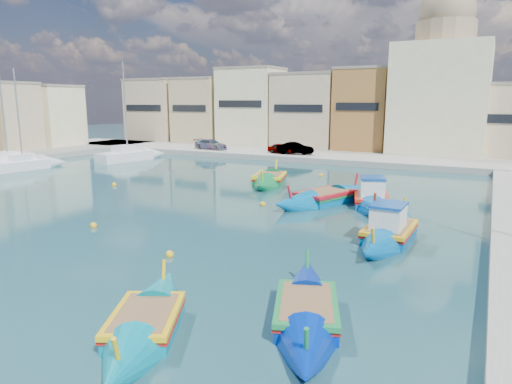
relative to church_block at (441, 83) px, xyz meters
The scene contains 15 objects.
ground 42.08m from the church_block, 104.04° to the right, with size 160.00×160.00×0.00m, color #153A40.
north_quay 15.16m from the church_block, 141.34° to the right, with size 80.00×8.00×0.60m, color gray.
north_townhouses 4.81m from the church_block, 169.17° to the right, with size 83.20×7.87×10.19m.
church_block is the anchor object (origin of this frame).
parked_cars 22.30m from the church_block, 153.25° to the right, with size 15.40×2.10×1.32m.
luzzu_turquoise_cabin 36.05m from the church_block, 87.21° to the right, with size 2.16×8.92×2.85m.
luzzu_blue_cabin 29.53m from the church_block, 91.49° to the right, with size 4.23×8.45×2.91m.
luzzu_cyan_mid 30.25m from the church_block, 97.12° to the right, with size 5.32×9.42×2.74m.
luzzu_green 27.44m from the church_block, 111.92° to the right, with size 4.35×8.82×2.69m.
luzzu_blue_south 45.28m from the church_block, 88.53° to the right, with size 4.43×7.92×2.25m.
luzzu_cyan_south 48.08m from the church_block, 93.24° to the right, with size 4.67×7.05×2.18m.
yacht_north 35.08m from the church_block, 149.32° to the right, with size 4.12×8.82×11.36m.
yacht_midnorth 44.05m from the church_block, 140.92° to the right, with size 3.61×7.46×10.17m.
yacht_mid 45.40m from the church_block, 142.04° to the right, with size 2.64×9.20×11.54m.
mooring_buoys 34.97m from the church_block, 103.03° to the right, with size 27.30×23.11×0.36m.
Camera 1 is at (15.64, -16.52, 6.52)m, focal length 32.00 mm.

